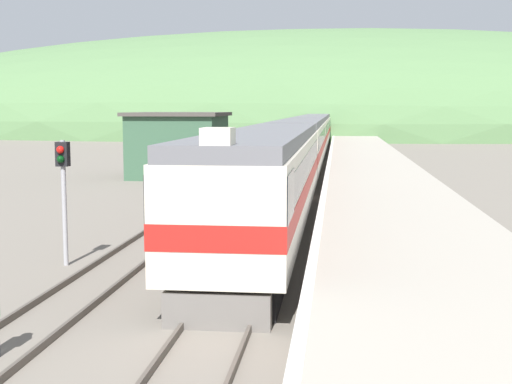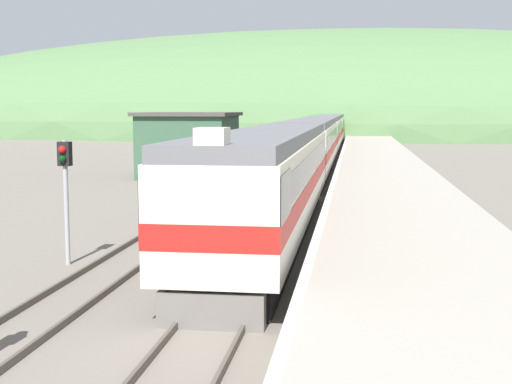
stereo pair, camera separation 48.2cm
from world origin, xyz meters
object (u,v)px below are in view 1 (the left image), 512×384
Objects in this scene: express_train_lead_car at (267,180)px; carriage_third at (313,134)px; carriage_fifth at (323,124)px; signal_post_siding at (63,176)px; carriage_fourth at (319,127)px; carriage_second at (301,146)px.

carriage_third is (0.00, 46.35, -0.01)m from express_train_lead_car.
express_train_lead_car reaches higher than carriage_fifth.
express_train_lead_car is at bearing 42.76° from signal_post_siding.
carriage_second is at bearing -90.00° from carriage_fourth.
express_train_lead_car is at bearing -90.00° from carriage_second.
carriage_second is at bearing 79.06° from signal_post_siding.
carriage_third is (0.00, 23.14, 0.00)m from carriage_second.
carriage_second is 1.00× the size of carriage_fourth.
carriage_second is 1.00× the size of carriage_fifth.
express_train_lead_car is 92.64m from carriage_fifth.
carriage_second is 28.80m from signal_post_siding.
carriage_fifth is (0.00, 23.14, 0.00)m from carriage_fourth.
express_train_lead_car is 46.35m from carriage_third.
carriage_fourth is at bearing 90.00° from carriage_second.
carriage_second and carriage_fifth have the same top height.
signal_post_siding is (-5.47, -51.41, 0.56)m from carriage_third.
carriage_fourth reaches higher than signal_post_siding.
carriage_fourth is 6.00× the size of signal_post_siding.
carriage_third is 23.14m from carriage_fourth.
carriage_fifth is (0.00, 69.42, 0.00)m from carriage_second.
signal_post_siding is at bearing -94.19° from carriage_fourth.
carriage_second is 1.00× the size of carriage_third.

